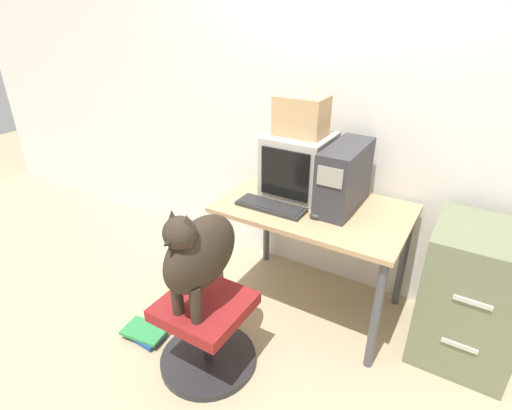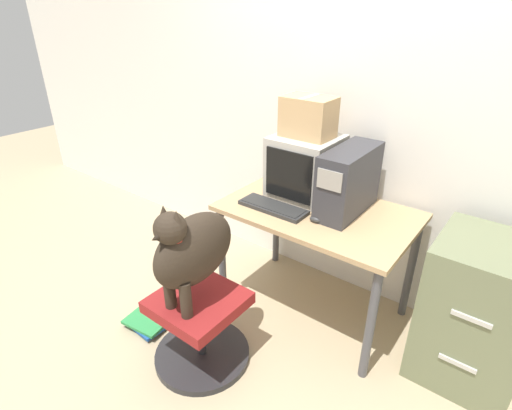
{
  "view_description": "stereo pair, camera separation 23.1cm",
  "coord_description": "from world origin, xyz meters",
  "px_view_note": "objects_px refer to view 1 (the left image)",
  "views": [
    {
      "loc": [
        0.83,
        -1.72,
        1.88
      ],
      "look_at": [
        -0.24,
        0.05,
        0.85
      ],
      "focal_mm": 28.0,
      "sensor_mm": 36.0,
      "label": 1
    },
    {
      "loc": [
        1.02,
        -1.59,
        1.88
      ],
      "look_at": [
        -0.24,
        0.05,
        0.85
      ],
      "focal_mm": 28.0,
      "sensor_mm": 36.0,
      "label": 2
    }
  ],
  "objects_px": {
    "dog": "(199,253)",
    "crt_monitor": "(299,165)",
    "cardboard_box": "(301,116)",
    "pc_tower": "(344,177)",
    "keyboard": "(271,206)",
    "book_stack_floor": "(145,332)",
    "office_chair": "(207,332)",
    "filing_cabinet": "(471,296)"
  },
  "relations": [
    {
      "from": "pc_tower",
      "to": "cardboard_box",
      "type": "distance_m",
      "value": 0.46
    },
    {
      "from": "crt_monitor",
      "to": "pc_tower",
      "type": "bearing_deg",
      "value": -7.91
    },
    {
      "from": "pc_tower",
      "to": "keyboard",
      "type": "relative_size",
      "value": 1.16
    },
    {
      "from": "dog",
      "to": "crt_monitor",
      "type": "bearing_deg",
      "value": 83.9
    },
    {
      "from": "book_stack_floor",
      "to": "office_chair",
      "type": "bearing_deg",
      "value": 5.94
    },
    {
      "from": "book_stack_floor",
      "to": "keyboard",
      "type": "bearing_deg",
      "value": 51.54
    },
    {
      "from": "pc_tower",
      "to": "cardboard_box",
      "type": "height_order",
      "value": "cardboard_box"
    },
    {
      "from": "pc_tower",
      "to": "keyboard",
      "type": "height_order",
      "value": "pc_tower"
    },
    {
      "from": "office_chair",
      "to": "dog",
      "type": "xyz_separation_m",
      "value": [
        0.0,
        -0.01,
        0.54
      ]
    },
    {
      "from": "crt_monitor",
      "to": "pc_tower",
      "type": "distance_m",
      "value": 0.33
    },
    {
      "from": "crt_monitor",
      "to": "dog",
      "type": "distance_m",
      "value": 0.95
    },
    {
      "from": "book_stack_floor",
      "to": "crt_monitor",
      "type": "bearing_deg",
      "value": 59.64
    },
    {
      "from": "pc_tower",
      "to": "dog",
      "type": "distance_m",
      "value": 1.0
    },
    {
      "from": "cardboard_box",
      "to": "book_stack_floor",
      "type": "relative_size",
      "value": 1.06
    },
    {
      "from": "pc_tower",
      "to": "dog",
      "type": "bearing_deg",
      "value": -115.72
    },
    {
      "from": "office_chair",
      "to": "book_stack_floor",
      "type": "bearing_deg",
      "value": -174.06
    },
    {
      "from": "cardboard_box",
      "to": "pc_tower",
      "type": "bearing_deg",
      "value": -8.58
    },
    {
      "from": "keyboard",
      "to": "cardboard_box",
      "type": "relative_size",
      "value": 1.42
    },
    {
      "from": "keyboard",
      "to": "filing_cabinet",
      "type": "distance_m",
      "value": 1.25
    },
    {
      "from": "pc_tower",
      "to": "cardboard_box",
      "type": "xyz_separation_m",
      "value": [
        -0.33,
        0.05,
        0.32
      ]
    },
    {
      "from": "crt_monitor",
      "to": "dog",
      "type": "relative_size",
      "value": 0.66
    },
    {
      "from": "keyboard",
      "to": "book_stack_floor",
      "type": "xyz_separation_m",
      "value": [
        -0.53,
        -0.66,
        -0.75
      ]
    },
    {
      "from": "filing_cabinet",
      "to": "book_stack_floor",
      "type": "xyz_separation_m",
      "value": [
        -1.7,
        -0.89,
        -0.39
      ]
    },
    {
      "from": "keyboard",
      "to": "dog",
      "type": "distance_m",
      "value": 0.63
    },
    {
      "from": "crt_monitor",
      "to": "filing_cabinet",
      "type": "relative_size",
      "value": 0.48
    },
    {
      "from": "dog",
      "to": "office_chair",
      "type": "bearing_deg",
      "value": 90.0
    },
    {
      "from": "keyboard",
      "to": "office_chair",
      "type": "distance_m",
      "value": 0.83
    },
    {
      "from": "dog",
      "to": "filing_cabinet",
      "type": "relative_size",
      "value": 0.72
    },
    {
      "from": "pc_tower",
      "to": "keyboard",
      "type": "xyz_separation_m",
      "value": [
        -0.36,
        -0.25,
        -0.18
      ]
    },
    {
      "from": "filing_cabinet",
      "to": "pc_tower",
      "type": "bearing_deg",
      "value": 178.59
    },
    {
      "from": "cardboard_box",
      "to": "filing_cabinet",
      "type": "bearing_deg",
      "value": -3.48
    },
    {
      "from": "crt_monitor",
      "to": "filing_cabinet",
      "type": "bearing_deg",
      "value": -3.28
    },
    {
      "from": "cardboard_box",
      "to": "office_chair",
      "type": "bearing_deg",
      "value": -96.17
    },
    {
      "from": "crt_monitor",
      "to": "dog",
      "type": "xyz_separation_m",
      "value": [
        -0.1,
        -0.93,
        -0.19
      ]
    },
    {
      "from": "pc_tower",
      "to": "dog",
      "type": "height_order",
      "value": "pc_tower"
    },
    {
      "from": "office_chair",
      "to": "filing_cabinet",
      "type": "height_order",
      "value": "filing_cabinet"
    },
    {
      "from": "pc_tower",
      "to": "cardboard_box",
      "type": "bearing_deg",
      "value": 171.42
    },
    {
      "from": "book_stack_floor",
      "to": "cardboard_box",
      "type": "bearing_deg",
      "value": 59.74
    },
    {
      "from": "filing_cabinet",
      "to": "book_stack_floor",
      "type": "bearing_deg",
      "value": -152.23
    },
    {
      "from": "office_chair",
      "to": "keyboard",
      "type": "bearing_deg",
      "value": 84.1
    },
    {
      "from": "dog",
      "to": "book_stack_floor",
      "type": "height_order",
      "value": "dog"
    },
    {
      "from": "dog",
      "to": "book_stack_floor",
      "type": "relative_size",
      "value": 2.09
    }
  ]
}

